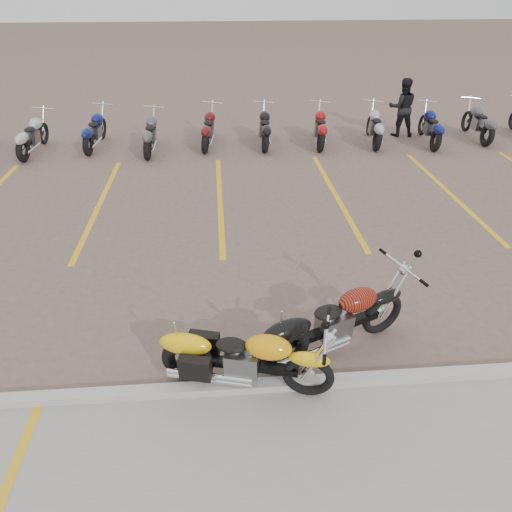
{
  "coord_description": "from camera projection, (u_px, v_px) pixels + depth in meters",
  "views": [
    {
      "loc": [
        -0.04,
        -6.56,
        4.57
      ],
      "look_at": [
        0.5,
        0.06,
        0.75
      ],
      "focal_mm": 35.0,
      "sensor_mm": 36.0,
      "label": 1
    }
  ],
  "objects": [
    {
      "name": "ground",
      "position": [
        225.0,
        300.0,
        7.95
      ],
      "size": [
        100.0,
        100.0,
        0.0
      ],
      "primitive_type": "plane",
      "color": "#745A52",
      "rests_on": "ground"
    },
    {
      "name": "bg_bike_row",
      "position": [
        263.0,
        127.0,
        14.69
      ],
      "size": [
        20.6,
        2.05,
        1.1
      ],
      "color": "black",
      "rests_on": "ground"
    },
    {
      "name": "flame_cruiser",
      "position": [
        332.0,
        324.0,
        6.65
      ],
      "size": [
        2.15,
        1.04,
        0.94
      ],
      "rotation": [
        0.08,
        0.0,
        0.41
      ],
      "color": "black",
      "rests_on": "ground"
    },
    {
      "name": "curb",
      "position": [
        229.0,
        388.0,
        6.19
      ],
      "size": [
        60.0,
        0.18,
        0.12
      ],
      "primitive_type": "cube",
      "color": "#ADAAA3",
      "rests_on": "ground"
    },
    {
      "name": "parking_stripes",
      "position": [
        220.0,
        200.0,
        11.41
      ],
      "size": [
        38.0,
        5.5,
        0.01
      ],
      "primitive_type": null,
      "color": "gold",
      "rests_on": "ground"
    },
    {
      "name": "person_b",
      "position": [
        402.0,
        107.0,
        15.41
      ],
      "size": [
        0.93,
        0.76,
        1.75
      ],
      "primitive_type": "imported",
      "rotation": [
        0.0,
        0.0,
        3.02
      ],
      "color": "black",
      "rests_on": "ground"
    },
    {
      "name": "yellow_cruiser",
      "position": [
        242.0,
        359.0,
        6.09
      ],
      "size": [
        2.12,
        0.69,
        0.89
      ],
      "rotation": [
        0.1,
        0.0,
        -0.26
      ],
      "color": "black",
      "rests_on": "ground"
    }
  ]
}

